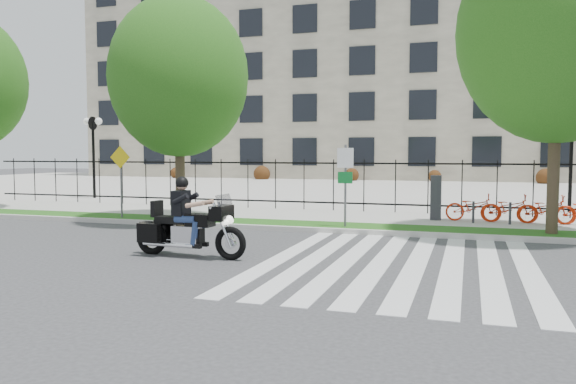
% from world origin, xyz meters
% --- Properties ---
extents(ground, '(120.00, 120.00, 0.00)m').
position_xyz_m(ground, '(0.00, 0.00, 0.00)').
color(ground, '#343436').
rests_on(ground, ground).
extents(curb, '(60.00, 0.20, 0.15)m').
position_xyz_m(curb, '(0.00, 4.10, 0.07)').
color(curb, beige).
rests_on(curb, ground).
extents(grass_verge, '(60.00, 1.50, 0.15)m').
position_xyz_m(grass_verge, '(0.00, 4.95, 0.07)').
color(grass_verge, '#1F5615').
rests_on(grass_verge, ground).
extents(sidewalk, '(60.00, 3.50, 0.15)m').
position_xyz_m(sidewalk, '(0.00, 7.45, 0.07)').
color(sidewalk, '#B0ADA4').
rests_on(sidewalk, ground).
extents(plaza, '(80.00, 34.00, 0.10)m').
position_xyz_m(plaza, '(0.00, 25.00, 0.05)').
color(plaza, '#B0ADA4').
rests_on(plaza, ground).
extents(crosswalk_stripes, '(5.70, 8.00, 0.01)m').
position_xyz_m(crosswalk_stripes, '(4.83, 0.00, 0.01)').
color(crosswalk_stripes, silver).
rests_on(crosswalk_stripes, ground).
extents(iron_fence, '(30.00, 0.06, 2.00)m').
position_xyz_m(iron_fence, '(0.00, 9.20, 1.15)').
color(iron_fence, black).
rests_on(iron_fence, sidewalk).
extents(office_building, '(60.00, 21.90, 20.15)m').
position_xyz_m(office_building, '(0.00, 44.92, 9.97)').
color(office_building, gray).
rests_on(office_building, ground).
extents(lamp_post_left, '(1.06, 0.70, 4.25)m').
position_xyz_m(lamp_post_left, '(-12.00, 12.00, 3.21)').
color(lamp_post_left, black).
rests_on(lamp_post_left, ground).
extents(lamp_post_right, '(1.06, 0.70, 4.25)m').
position_xyz_m(lamp_post_right, '(10.00, 12.00, 3.21)').
color(lamp_post_right, black).
rests_on(lamp_post_right, ground).
extents(street_tree_1, '(4.72, 4.72, 7.54)m').
position_xyz_m(street_tree_1, '(-3.18, 4.95, 4.97)').
color(street_tree_1, '#31261B').
rests_on(street_tree_1, grass_verge).
extents(street_tree_2, '(5.41, 5.41, 8.73)m').
position_xyz_m(street_tree_2, '(8.48, 4.95, 5.76)').
color(street_tree_2, '#31261B').
rests_on(street_tree_2, grass_verge).
extents(bike_share_station, '(7.75, 0.85, 1.50)m').
position_xyz_m(bike_share_station, '(9.06, 7.20, 0.62)').
color(bike_share_station, '#2D2D33').
rests_on(bike_share_station, sidewalk).
extents(sign_pole_regulatory, '(0.50, 0.09, 2.50)m').
position_xyz_m(sign_pole_regulatory, '(2.66, 4.58, 1.74)').
color(sign_pole_regulatory, '#59595B').
rests_on(sign_pole_regulatory, grass_verge).
extents(sign_pole_warning, '(0.78, 0.09, 2.49)m').
position_xyz_m(sign_pole_warning, '(-5.29, 4.58, 1.74)').
color(sign_pole_warning, '#59595B').
rests_on(sign_pole_warning, grass_verge).
extents(motorcycle_rider, '(2.90, 0.88, 2.24)m').
position_xyz_m(motorcycle_rider, '(0.11, -0.64, 0.74)').
color(motorcycle_rider, black).
rests_on(motorcycle_rider, ground).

